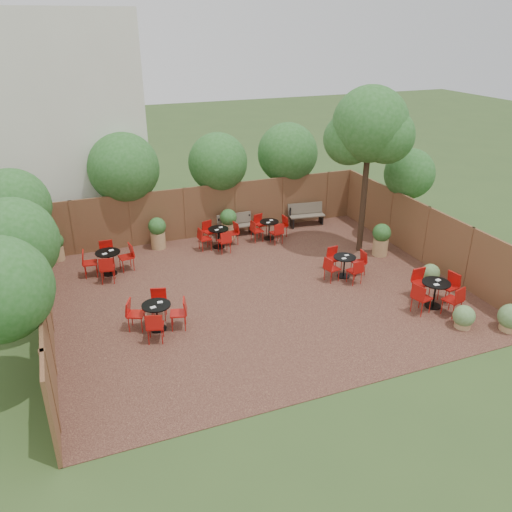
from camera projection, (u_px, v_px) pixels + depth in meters
name	position (u px, v px, depth m)	size (l,w,h in m)	color
ground	(260.00, 292.00, 15.80)	(80.00, 80.00, 0.00)	#354F23
courtyard_paving	(260.00, 292.00, 15.79)	(12.00, 10.00, 0.02)	#321914
fence_back	(211.00, 211.00, 19.61)	(12.00, 0.08, 2.00)	#4D301C
fence_left	(46.00, 299.00, 13.39)	(0.08, 10.00, 2.00)	#4D301C
fence_right	(426.00, 235.00, 17.38)	(0.08, 10.00, 2.00)	#4D301C
neighbour_building	(71.00, 125.00, 19.41)	(5.00, 4.00, 8.00)	silver
overhang_foliage	(164.00, 186.00, 16.70)	(15.31, 10.61, 2.54)	#22571C
courtyard_tree	(370.00, 130.00, 16.87)	(2.68, 2.58, 5.73)	black
park_bench_left	(235.00, 224.00, 19.79)	(1.37, 0.44, 0.85)	brown
park_bench_right	(306.00, 214.00, 20.79)	(1.49, 0.66, 0.89)	brown
bistro_tables	(252.00, 265.00, 16.48)	(10.07, 8.02, 0.91)	black
planters	(222.00, 233.00, 18.51)	(11.19, 4.28, 1.16)	tan
low_shrubs	(474.00, 304.00, 14.42)	(1.70, 3.65, 0.74)	tan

